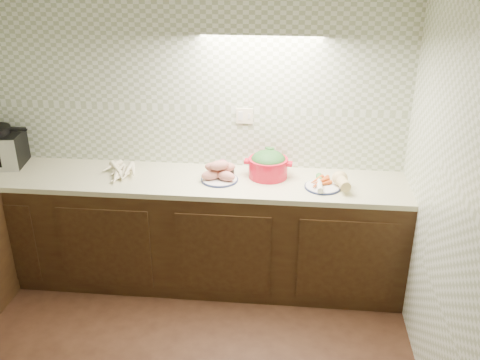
# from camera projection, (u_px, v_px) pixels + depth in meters

# --- Properties ---
(room) EXTENTS (3.60, 3.60, 2.60)m
(room) POSITION_uv_depth(u_px,v_px,m) (87.00, 166.00, 2.42)
(room) COLOR black
(room) RESTS_ON ground
(counter) EXTENTS (3.60, 3.60, 0.90)m
(counter) POSITION_uv_depth(u_px,v_px,m) (46.00, 284.00, 3.59)
(counter) COLOR black
(counter) RESTS_ON ground
(parsnip_pile) EXTENTS (0.34, 0.34, 0.07)m
(parsnip_pile) POSITION_uv_depth(u_px,v_px,m) (117.00, 171.00, 4.12)
(parsnip_pile) COLOR beige
(parsnip_pile) RESTS_ON counter
(sweet_potato_plate) EXTENTS (0.28, 0.28, 0.16)m
(sweet_potato_plate) POSITION_uv_depth(u_px,v_px,m) (219.00, 173.00, 4.02)
(sweet_potato_plate) COLOR #161E43
(sweet_potato_plate) RESTS_ON counter
(onion_bowl) EXTENTS (0.15, 0.15, 0.12)m
(onion_bowl) POSITION_uv_depth(u_px,v_px,m) (224.00, 168.00, 4.13)
(onion_bowl) COLOR black
(onion_bowl) RESTS_ON counter
(dutch_oven) EXTENTS (0.37, 0.32, 0.21)m
(dutch_oven) POSITION_uv_depth(u_px,v_px,m) (268.00, 164.00, 4.06)
(dutch_oven) COLOR red
(dutch_oven) RESTS_ON counter
(veg_plate) EXTENTS (0.32, 0.29, 0.12)m
(veg_plate) POSITION_uv_depth(u_px,v_px,m) (330.00, 182.00, 3.91)
(veg_plate) COLOR #161E43
(veg_plate) RESTS_ON counter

